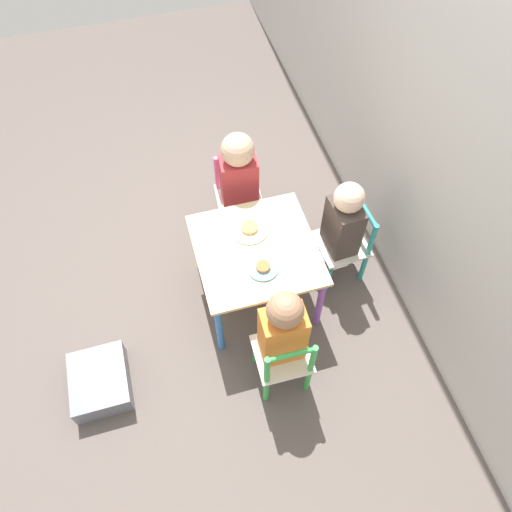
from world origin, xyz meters
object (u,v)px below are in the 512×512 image
object	(u,v)px
child_back	(340,226)
chair_teal	(345,244)
chair_pink	(239,197)
child_right	(282,330)
kids_table	(256,255)
child_left	(239,179)
plate_left	(249,228)
chair_green	(283,359)
storage_bin	(100,382)
plate_right	(263,268)

from	to	relation	value
child_back	chair_teal	bearing A→B (deg)	90.00
chair_pink	child_right	xyz separation A→B (m)	(0.98, -0.05, 0.20)
kids_table	chair_teal	bearing A→B (deg)	93.29
child_left	child_back	bearing A→B (deg)	-41.26
chair_teal	plate_left	distance (m)	0.57
child_left	kids_table	bearing A→B (deg)	-90.00
child_left	child_back	world-z (taller)	child_left
kids_table	chair_green	size ratio (longest dim) A/B	1.19
child_left	storage_bin	xyz separation A→B (m)	(0.77, -0.94, -0.40)
chair_teal	chair_pink	bearing A→B (deg)	-138.89
chair_pink	plate_left	distance (m)	0.45
plate_left	chair_pink	bearing A→B (deg)	174.11
child_right	storage_bin	xyz separation A→B (m)	(-0.15, -0.89, -0.38)
chair_green	chair_pink	bearing A→B (deg)	-91.56
chair_teal	child_left	distance (m)	0.68
chair_pink	storage_bin	bearing A→B (deg)	-134.00
storage_bin	plate_left	bearing A→B (deg)	115.89
child_back	plate_right	size ratio (longest dim) A/B	4.73
chair_teal	plate_right	world-z (taller)	chair_teal
chair_green	storage_bin	world-z (taller)	chair_green
kids_table	storage_bin	bearing A→B (deg)	-70.80
chair_pink	child_left	size ratio (longest dim) A/B	0.67
chair_green	child_left	distance (m)	1.01
child_right	chair_pink	bearing A→B (deg)	-91.66
chair_green	child_back	bearing A→B (deg)	-129.40
chair_green	storage_bin	bearing A→B (deg)	-11.76
chair_green	child_right	distance (m)	0.21
chair_green	plate_right	distance (m)	0.45
plate_right	child_back	bearing A→B (deg)	108.06
kids_table	chair_pink	size ratio (longest dim) A/B	1.19
chair_green	kids_table	bearing A→B (deg)	-90.00
kids_table	child_right	xyz separation A→B (m)	(0.46, -0.01, 0.06)
chair_teal	child_back	world-z (taller)	child_back
child_left	storage_bin	world-z (taller)	child_left
chair_green	child_back	distance (m)	0.75
chair_teal	child_right	xyz separation A→B (m)	(0.49, -0.53, 0.20)
chair_green	plate_right	world-z (taller)	chair_green
chair_teal	child_back	xyz separation A→B (m)	(0.00, -0.06, 0.18)
kids_table	plate_right	xyz separation A→B (m)	(0.12, 0.00, 0.07)
child_left	chair_pink	bearing A→B (deg)	90.00
plate_right	kids_table	bearing A→B (deg)	180.00
child_right	storage_bin	distance (m)	0.98
kids_table	child_left	bearing A→B (deg)	175.50
kids_table	plate_right	size ratio (longest dim) A/B	3.90
kids_table	plate_left	size ratio (longest dim) A/B	3.02
child_right	plate_left	xyz separation A→B (m)	(-0.58, 0.01, 0.01)
child_back	child_right	bearing A→B (deg)	-47.28
kids_table	chair_teal	size ratio (longest dim) A/B	1.19
kids_table	plate_right	world-z (taller)	plate_right
plate_right	chair_pink	bearing A→B (deg)	176.36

